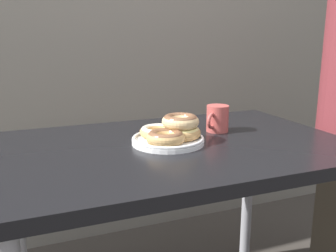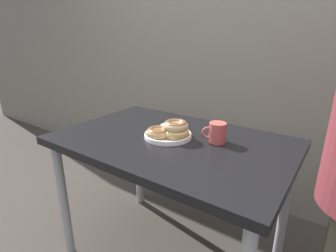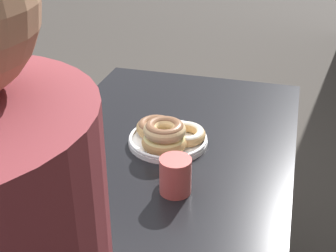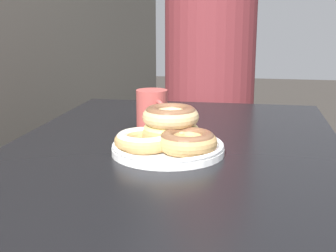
% 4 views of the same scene
% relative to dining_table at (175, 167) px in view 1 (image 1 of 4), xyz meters
% --- Properties ---
extents(dining_table, '(1.16, 0.76, 0.77)m').
position_rel_dining_table_xyz_m(dining_table, '(0.00, 0.00, 0.00)').
color(dining_table, black).
rests_on(dining_table, ground_plane).
extents(donut_plate, '(0.25, 0.25, 0.09)m').
position_rel_dining_table_xyz_m(donut_plate, '(-0.01, 0.00, 0.12)').
color(donut_plate, white).
rests_on(donut_plate, dining_table).
extents(coffee_mug, '(0.11, 0.09, 0.10)m').
position_rel_dining_table_xyz_m(coffee_mug, '(0.21, 0.08, 0.14)').
color(coffee_mug, '#B74C47').
rests_on(coffee_mug, dining_table).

